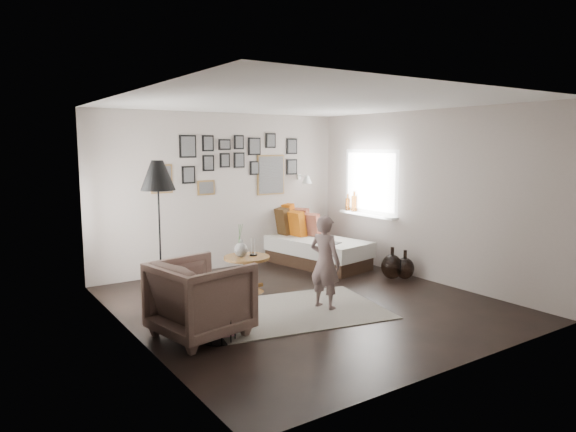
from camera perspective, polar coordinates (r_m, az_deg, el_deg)
ground at (r=6.88m, az=2.01°, el=-9.62°), size 4.80×4.80×0.00m
wall_back at (r=8.66m, az=-7.32°, el=2.71°), size 4.50×0.00×4.50m
wall_front at (r=4.89m, az=18.81°, el=-1.56°), size 4.50×0.00×4.50m
wall_left at (r=5.60m, az=-16.91°, el=-0.34°), size 0.00×4.80×4.80m
wall_right at (r=8.13m, az=15.01°, el=2.18°), size 0.00×4.80×4.80m
ceiling at (r=6.59m, az=2.12°, el=12.50°), size 4.80×4.80×0.00m
door_left at (r=6.79m, az=-19.70°, el=-1.22°), size 0.00×2.14×2.14m
window_right at (r=9.05m, az=8.22°, el=0.57°), size 0.15×1.32×1.30m
gallery_wall at (r=8.74m, az=-5.63°, el=5.69°), size 2.74×0.03×1.08m
wall_sconce at (r=9.22m, az=2.07°, el=4.09°), size 0.18×0.36×0.16m
rug at (r=6.55m, az=0.77°, el=-10.47°), size 2.43×1.93×0.01m
pedestal_table at (r=7.35m, az=-4.59°, el=-6.58°), size 0.65×0.65×0.51m
vase at (r=7.24m, az=-5.26°, el=-3.43°), size 0.19×0.19×0.46m
candles at (r=7.32m, az=-3.87°, el=-3.50°), size 0.11×0.11×0.24m
daybed at (r=9.03m, az=2.36°, el=-3.28°), size 1.27×2.23×1.03m
magazine_on_daybed at (r=8.46m, az=4.70°, el=-2.97°), size 0.33×0.38×0.02m
armchair at (r=5.71m, az=-9.67°, el=-9.00°), size 1.08×1.06×0.84m
armchair_cushion at (r=5.75m, az=-9.61°, el=-8.27°), size 0.44×0.45×0.17m
floor_lamp at (r=6.70m, az=-14.26°, el=3.80°), size 0.44×0.44×1.88m
magazine_basket at (r=5.62m, az=-7.73°, el=-11.40°), size 0.37×0.37×0.44m
demijohn_large at (r=8.19m, az=11.47°, el=-5.52°), size 0.33×0.33×0.50m
demijohn_small at (r=8.22m, az=12.84°, el=-5.66°), size 0.30×0.30×0.46m
child at (r=6.52m, az=4.13°, el=-5.15°), size 0.40×0.50×1.20m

